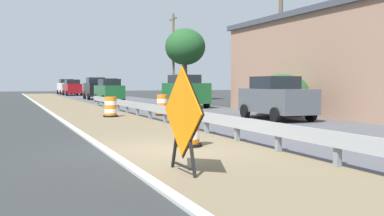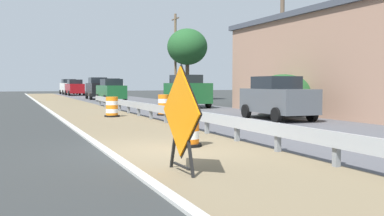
% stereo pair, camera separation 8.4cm
% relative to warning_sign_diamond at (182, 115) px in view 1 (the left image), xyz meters
% --- Properties ---
extents(ground_plane, '(160.00, 160.00, 0.00)m').
position_rel_warning_sign_diamond_xyz_m(ground_plane, '(0.51, 2.63, -1.07)').
color(ground_plane, '#2B2D2D').
extents(median_dirt_strip, '(3.89, 120.00, 0.01)m').
position_rel_warning_sign_diamond_xyz_m(median_dirt_strip, '(1.26, 2.63, -1.06)').
color(median_dirt_strip, '#706047').
rests_on(median_dirt_strip, ground).
extents(far_lane_asphalt, '(7.65, 120.00, 0.00)m').
position_rel_warning_sign_diamond_xyz_m(far_lane_asphalt, '(7.02, 2.63, -1.06)').
color(far_lane_asphalt, '#4C4C51').
rests_on(far_lane_asphalt, ground).
extents(curb_near_edge, '(0.20, 120.00, 0.11)m').
position_rel_warning_sign_diamond_xyz_m(curb_near_edge, '(-0.79, 2.63, -1.06)').
color(curb_near_edge, '#ADADA8').
rests_on(curb_near_edge, ground).
extents(guardrail_median, '(0.18, 42.78, 0.71)m').
position_rel_warning_sign_diamond_xyz_m(guardrail_median, '(2.96, 3.37, -0.55)').
color(guardrail_median, '#999EA3').
rests_on(guardrail_median, ground).
extents(warning_sign_diamond, '(0.10, 1.76, 2.02)m').
position_rel_warning_sign_diamond_xyz_m(warning_sign_diamond, '(0.00, 0.00, 0.00)').
color(warning_sign_diamond, black).
rests_on(warning_sign_diamond, ground).
extents(traffic_barrel_nearest, '(0.65, 0.65, 1.04)m').
position_rel_warning_sign_diamond_xyz_m(traffic_barrel_nearest, '(1.39, 2.96, -0.60)').
color(traffic_barrel_nearest, orange).
rests_on(traffic_barrel_nearest, ground).
extents(traffic_barrel_close, '(0.72, 0.72, 1.14)m').
position_rel_warning_sign_diamond_xyz_m(traffic_barrel_close, '(3.75, 9.45, -0.55)').
color(traffic_barrel_close, orange).
rests_on(traffic_barrel_close, ground).
extents(traffic_barrel_mid, '(0.73, 0.73, 0.98)m').
position_rel_warning_sign_diamond_xyz_m(traffic_barrel_mid, '(1.68, 13.57, -0.63)').
color(traffic_barrel_mid, orange).
rests_on(traffic_barrel_mid, ground).
extents(traffic_barrel_far, '(0.68, 0.68, 1.06)m').
position_rel_warning_sign_diamond_xyz_m(traffic_barrel_far, '(4.32, 13.50, -0.59)').
color(traffic_barrel_far, orange).
rests_on(traffic_barrel_far, ground).
extents(car_lead_near_lane, '(2.12, 4.80, 2.08)m').
position_rel_warning_sign_diamond_xyz_m(car_lead_near_lane, '(4.94, 51.06, -0.02)').
color(car_lead_near_lane, maroon).
rests_on(car_lead_near_lane, ground).
extents(car_trailing_near_lane, '(2.11, 4.41, 2.20)m').
position_rel_warning_sign_diamond_xyz_m(car_trailing_near_lane, '(8.22, 19.94, 0.03)').
color(car_trailing_near_lane, '#195128').
rests_on(car_trailing_near_lane, ground).
extents(car_lead_far_lane, '(2.02, 4.32, 2.19)m').
position_rel_warning_sign_diamond_xyz_m(car_lead_far_lane, '(5.25, 36.63, 0.03)').
color(car_lead_far_lane, black).
rests_on(car_lead_far_lane, ground).
extents(car_mid_far_lane, '(2.11, 4.14, 1.95)m').
position_rel_warning_sign_diamond_xyz_m(car_mid_far_lane, '(8.25, 9.12, -0.09)').
color(car_mid_far_lane, '#4C5156').
rests_on(car_mid_far_lane, ground).
extents(car_trailing_far_lane, '(1.98, 4.60, 1.99)m').
position_rel_warning_sign_diamond_xyz_m(car_trailing_far_lane, '(5.26, 30.30, -0.07)').
color(car_trailing_far_lane, '#195128').
rests_on(car_trailing_far_lane, ground).
extents(car_distant_a, '(2.06, 4.50, 2.17)m').
position_rel_warning_sign_diamond_xyz_m(car_distant_a, '(8.19, 43.52, 0.02)').
color(car_distant_a, silver).
rests_on(car_distant_a, ground).
extents(car_distant_b, '(2.27, 4.09, 2.19)m').
position_rel_warning_sign_diamond_xyz_m(car_distant_b, '(4.94, 57.32, 0.03)').
color(car_distant_b, silver).
rests_on(car_distant_b, ground).
extents(roadside_shop_near, '(8.80, 13.34, 5.35)m').
position_rel_warning_sign_diamond_xyz_m(roadside_shop_near, '(14.80, 11.37, 1.62)').
color(roadside_shop_near, '#93705B').
rests_on(roadside_shop_near, ground).
extents(utility_pole_near, '(0.24, 1.80, 7.28)m').
position_rel_warning_sign_diamond_xyz_m(utility_pole_near, '(11.52, 13.58, 2.73)').
color(utility_pole_near, brown).
rests_on(utility_pole_near, ground).
extents(utility_pole_mid, '(0.24, 1.80, 8.48)m').
position_rel_warning_sign_diamond_xyz_m(utility_pole_mid, '(12.36, 33.15, 3.33)').
color(utility_pole_mid, brown).
rests_on(utility_pole_mid, ground).
extents(bush_roadside, '(3.13, 3.13, 2.10)m').
position_rel_warning_sign_diamond_xyz_m(bush_roadside, '(9.93, 11.10, -0.02)').
color(bush_roadside, '#1E4C23').
rests_on(bush_roadside, ground).
extents(tree_roadside, '(3.86, 3.86, 6.85)m').
position_rel_warning_sign_diamond_xyz_m(tree_roadside, '(12.88, 31.30, 4.02)').
color(tree_roadside, '#4C3D2D').
rests_on(tree_roadside, ground).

